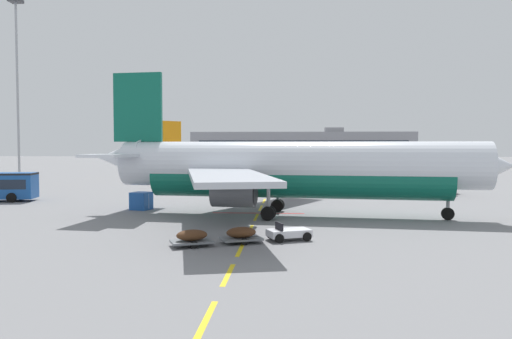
# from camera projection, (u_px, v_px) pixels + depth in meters

# --- Properties ---
(ground) EXTENTS (400.00, 400.00, 0.00)m
(ground) POSITION_uv_depth(u_px,v_px,m) (452.00, 195.00, 60.50)
(ground) COLOR slate
(apron_paint_markings) EXTENTS (8.00, 97.46, 0.01)m
(apron_paint_markings) POSITION_uv_depth(u_px,v_px,m) (267.00, 195.00, 60.02)
(apron_paint_markings) COLOR yellow
(apron_paint_markings) RESTS_ON ground
(airliner_foreground) EXTENTS (34.82, 34.40, 12.20)m
(airliner_foreground) POSITION_uv_depth(u_px,v_px,m) (290.00, 169.00, 42.15)
(airliner_foreground) COLOR silver
(airliner_foreground) RESTS_ON ground
(airliner_mid_left) EXTENTS (28.88, 29.72, 10.58)m
(airliner_mid_left) POSITION_uv_depth(u_px,v_px,m) (194.00, 156.00, 118.17)
(airliner_mid_left) COLOR silver
(airliner_mid_left) RESTS_ON ground
(airliner_far_center) EXTENTS (22.41, 24.30, 9.61)m
(airliner_far_center) POSITION_uv_depth(u_px,v_px,m) (222.00, 162.00, 86.24)
(airliner_far_center) COLOR white
(airliner_far_center) RESTS_ON ground
(fuel_service_truck) EXTENTS (5.87, 7.16, 3.14)m
(fuel_service_truck) POSITION_uv_depth(u_px,v_px,m) (437.00, 181.00, 60.06)
(fuel_service_truck) COLOR black
(fuel_service_truck) RESTS_ON ground
(baggage_train) EXTENTS (8.50, 4.67, 1.14)m
(baggage_train) POSITION_uv_depth(u_px,v_px,m) (242.00, 235.00, 30.56)
(baggage_train) COLOR silver
(baggage_train) RESTS_ON ground
(uld_cargo_container) EXTENTS (1.97, 1.95, 1.60)m
(uld_cargo_container) POSITION_uv_depth(u_px,v_px,m) (141.00, 201.00, 46.48)
(uld_cargo_container) COLOR #194C9E
(uld_cargo_container) RESTS_ON ground
(apron_light_mast_near) EXTENTS (1.80, 1.80, 28.25)m
(apron_light_mast_near) POSITION_uv_depth(u_px,v_px,m) (17.00, 71.00, 78.27)
(apron_light_mast_near) COLOR slate
(apron_light_mast_near) RESTS_ON ground
(terminal_satellite) EXTENTS (70.46, 21.20, 11.65)m
(terminal_satellite) POSITION_uv_depth(u_px,v_px,m) (302.00, 148.00, 168.11)
(terminal_satellite) COLOR gray
(terminal_satellite) RESTS_ON ground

